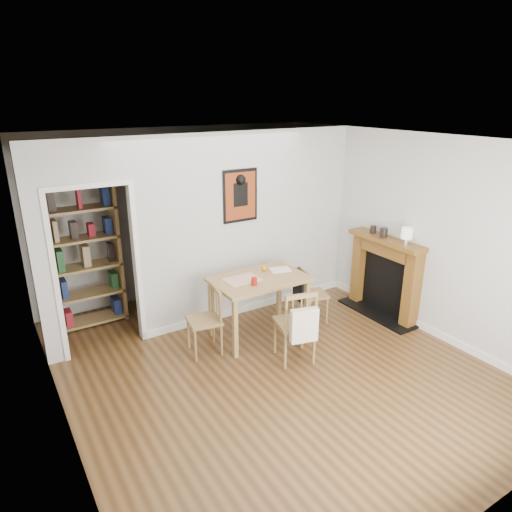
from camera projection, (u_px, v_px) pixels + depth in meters
ground at (269, 363)px, 5.46m from camera, size 5.20×5.20×0.00m
room_shell at (221, 231)px, 6.15m from camera, size 5.20×5.20×5.20m
dining_table at (259, 285)px, 5.87m from camera, size 1.21×0.77×0.82m
chair_left at (204, 321)px, 5.57m from camera, size 0.49×0.49×0.85m
chair_right at (312, 294)px, 6.37m from camera, size 0.53×0.48×0.79m
chair_front at (295, 324)px, 5.40m from camera, size 0.57×0.62×0.94m
bookshelf at (85, 253)px, 6.12m from camera, size 0.89×0.35×2.10m
fireplace at (385, 274)px, 6.53m from camera, size 0.45×1.25×1.16m
red_glass at (254, 281)px, 5.60m from camera, size 0.07×0.07×0.10m
orange_fruit at (264, 268)px, 6.06m from camera, size 0.07×0.07×0.07m
placemat at (243, 280)px, 5.77m from camera, size 0.44×0.33×0.00m
notebook at (280, 270)px, 6.09m from camera, size 0.31×0.26×0.01m
mantel_lamp at (407, 234)px, 6.00m from camera, size 0.15×0.15×0.23m
ceramic_jar_a at (384, 233)px, 6.35m from camera, size 0.11×0.11×0.13m
ceramic_jar_b at (373, 229)px, 6.53m from camera, size 0.09×0.09×0.11m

